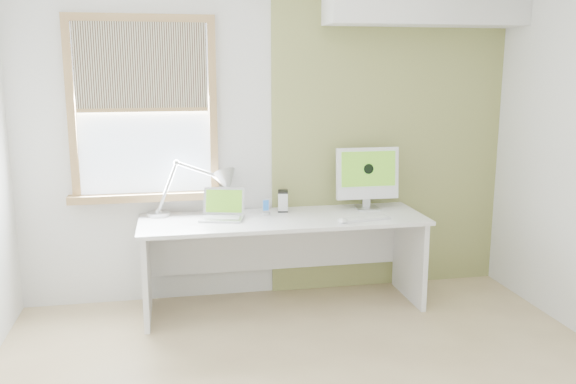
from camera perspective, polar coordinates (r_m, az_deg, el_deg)
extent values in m
cube|color=silver|center=(4.93, -1.59, 5.05)|extent=(4.00, 0.02, 2.60)
cube|color=silver|center=(1.64, 19.42, -9.18)|extent=(4.00, 0.02, 2.60)
cube|color=#999851|center=(5.17, 9.50, 5.20)|extent=(2.00, 0.02, 2.60)
cube|color=#A57D49|center=(4.86, -19.77, 7.24)|extent=(0.06, 0.06, 1.42)
cube|color=#A57D49|center=(4.81, -7.10, 7.80)|extent=(0.06, 0.06, 1.42)
cube|color=#A57D49|center=(4.81, -13.86, 15.66)|extent=(1.00, 0.06, 0.06)
cube|color=#A57D49|center=(4.88, -13.10, -0.44)|extent=(1.20, 0.14, 0.06)
cube|color=#D1E2F9|center=(4.82, -13.46, 7.58)|extent=(1.00, 0.01, 1.30)
cube|color=beige|center=(4.77, -13.67, 11.44)|extent=(0.98, 0.02, 0.65)
cube|color=#A57D49|center=(4.78, -13.48, 7.54)|extent=(0.98, 0.03, 0.03)
cube|color=white|center=(4.67, -0.43, -2.61)|extent=(2.20, 0.70, 0.03)
cube|color=white|center=(4.71, -13.20, -7.46)|extent=(0.04, 0.64, 0.70)
cube|color=white|center=(5.07, 11.40, -6.01)|extent=(0.04, 0.64, 0.70)
cube|color=white|center=(5.05, -1.10, -4.65)|extent=(2.08, 0.02, 0.48)
cylinder|color=silver|center=(4.84, -12.12, -2.03)|extent=(0.19, 0.19, 0.03)
sphere|color=silver|center=(4.84, -12.13, -1.81)|extent=(0.06, 0.06, 0.05)
cylinder|color=silver|center=(4.80, -11.31, 0.45)|extent=(0.18, 0.04, 0.39)
sphere|color=silver|center=(4.77, -10.47, 2.73)|extent=(0.05, 0.05, 0.05)
cylinder|color=silver|center=(4.77, -8.36, 2.04)|extent=(0.36, 0.06, 0.15)
sphere|color=silver|center=(4.78, -6.26, 1.35)|extent=(0.05, 0.05, 0.04)
cone|color=silver|center=(4.79, -5.86, 0.98)|extent=(0.29, 0.31, 0.24)
cube|color=silver|center=(4.64, -6.26, -2.49)|extent=(0.37, 0.30, 0.02)
cube|color=#B2B5B7|center=(4.64, -6.26, -2.37)|extent=(0.30, 0.20, 0.00)
cube|color=silver|center=(4.72, -6.05, -0.84)|extent=(0.33, 0.15, 0.21)
cube|color=#487F18|center=(4.71, -6.06, -0.86)|extent=(0.28, 0.12, 0.17)
cylinder|color=silver|center=(4.76, -2.12, -2.05)|extent=(0.09, 0.09, 0.02)
cube|color=silver|center=(4.74, -2.13, -1.25)|extent=(0.06, 0.02, 0.11)
cube|color=#194C99|center=(4.74, -2.10, -1.27)|extent=(0.05, 0.01, 0.08)
cube|color=silver|center=(4.87, -0.48, -0.85)|extent=(0.10, 0.14, 0.16)
cube|color=black|center=(4.85, -0.48, 0.04)|extent=(0.10, 0.14, 0.01)
cube|color=black|center=(4.89, -0.48, -1.72)|extent=(0.10, 0.14, 0.01)
cube|color=silver|center=(5.00, 7.48, -1.52)|extent=(0.19, 0.17, 0.01)
cube|color=silver|center=(5.01, 7.40, -0.46)|extent=(0.06, 0.02, 0.17)
cube|color=white|center=(4.96, 7.49, 1.76)|extent=(0.51, 0.10, 0.42)
cube|color=#487F18|center=(4.92, 7.61, 2.18)|extent=(0.45, 0.04, 0.28)
cylinder|color=black|center=(4.92, 7.62, 2.17)|extent=(0.08, 0.01, 0.08)
cube|color=white|center=(4.64, 7.22, -2.53)|extent=(0.41, 0.18, 0.01)
cube|color=white|center=(4.63, 7.23, -2.43)|extent=(0.38, 0.15, 0.00)
ellipsoid|color=white|center=(4.53, 5.23, -2.71)|extent=(0.10, 0.13, 0.03)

